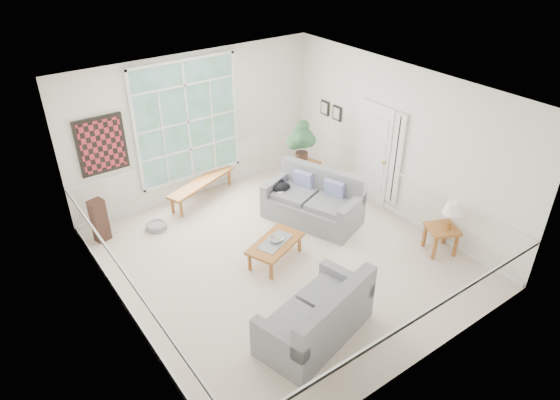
# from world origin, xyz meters

# --- Properties ---
(floor) EXTENTS (5.50, 6.00, 0.01)m
(floor) POSITION_xyz_m (0.00, 0.00, -0.01)
(floor) COLOR beige
(floor) RESTS_ON ground
(ceiling) EXTENTS (5.50, 6.00, 0.02)m
(ceiling) POSITION_xyz_m (0.00, 0.00, 3.00)
(ceiling) COLOR white
(ceiling) RESTS_ON ground
(wall_back) EXTENTS (5.50, 0.02, 3.00)m
(wall_back) POSITION_xyz_m (0.00, 3.00, 1.50)
(wall_back) COLOR white
(wall_back) RESTS_ON ground
(wall_front) EXTENTS (5.50, 0.02, 3.00)m
(wall_front) POSITION_xyz_m (0.00, -3.00, 1.50)
(wall_front) COLOR white
(wall_front) RESTS_ON ground
(wall_left) EXTENTS (0.02, 6.00, 3.00)m
(wall_left) POSITION_xyz_m (-2.75, 0.00, 1.50)
(wall_left) COLOR white
(wall_left) RESTS_ON ground
(wall_right) EXTENTS (0.02, 6.00, 3.00)m
(wall_right) POSITION_xyz_m (2.75, 0.00, 1.50)
(wall_right) COLOR white
(wall_right) RESTS_ON ground
(window_back) EXTENTS (2.30, 0.08, 2.40)m
(window_back) POSITION_xyz_m (-0.20, 2.96, 1.65)
(window_back) COLOR white
(window_back) RESTS_ON wall_back
(entry_door) EXTENTS (0.08, 0.90, 2.10)m
(entry_door) POSITION_xyz_m (2.71, 0.60, 1.05)
(entry_door) COLOR white
(entry_door) RESTS_ON floor
(door_sidelight) EXTENTS (0.08, 0.26, 1.90)m
(door_sidelight) POSITION_xyz_m (2.71, -0.03, 1.15)
(door_sidelight) COLOR white
(door_sidelight) RESTS_ON wall_right
(wall_art) EXTENTS (0.90, 0.06, 1.10)m
(wall_art) POSITION_xyz_m (-1.95, 2.95, 1.60)
(wall_art) COLOR maroon
(wall_art) RESTS_ON wall_back
(wall_frame_near) EXTENTS (0.04, 0.26, 0.32)m
(wall_frame_near) POSITION_xyz_m (2.71, 1.75, 1.55)
(wall_frame_near) COLOR black
(wall_frame_near) RESTS_ON wall_right
(wall_frame_far) EXTENTS (0.04, 0.26, 0.32)m
(wall_frame_far) POSITION_xyz_m (2.71, 2.15, 1.55)
(wall_frame_far) COLOR black
(wall_frame_far) RESTS_ON wall_right
(loveseat_right) EXTENTS (1.55, 2.06, 1.00)m
(loveseat_right) POSITION_xyz_m (1.19, 0.64, 0.50)
(loveseat_right) COLOR gray
(loveseat_right) RESTS_ON floor
(loveseat_front) EXTENTS (1.92, 1.31, 0.95)m
(loveseat_front) POSITION_xyz_m (-0.71, -1.77, 0.47)
(loveseat_front) COLOR gray
(loveseat_front) RESTS_ON floor
(coffee_table) EXTENTS (1.19, 0.92, 0.39)m
(coffee_table) POSITION_xyz_m (-0.15, -0.01, 0.20)
(coffee_table) COLOR #935522
(coffee_table) RESTS_ON floor
(pewter_bowl) EXTENTS (0.34, 0.34, 0.07)m
(pewter_bowl) POSITION_xyz_m (-0.12, 0.02, 0.43)
(pewter_bowl) COLOR #A2A2A7
(pewter_bowl) RESTS_ON coffee_table
(window_bench) EXTENTS (1.76, 0.96, 0.41)m
(window_bench) POSITION_xyz_m (-0.17, 2.65, 0.20)
(window_bench) COLOR #935522
(window_bench) RESTS_ON floor
(end_table) EXTENTS (0.80, 0.80, 0.63)m
(end_table) POSITION_xyz_m (1.79, 1.76, 0.32)
(end_table) COLOR #935522
(end_table) RESTS_ON floor
(houseplant) EXTENTS (0.73, 0.73, 0.92)m
(houseplant) POSITION_xyz_m (1.81, 1.79, 1.09)
(houseplant) COLOR #2D5A37
(houseplant) RESTS_ON end_table
(side_table) EXTENTS (0.66, 0.66, 0.51)m
(side_table) POSITION_xyz_m (2.40, -1.50, 0.26)
(side_table) COLOR #935522
(side_table) RESTS_ON floor
(table_lamp) EXTENTS (0.43, 0.43, 0.53)m
(table_lamp) POSITION_xyz_m (2.47, -1.57, 0.78)
(table_lamp) COLOR white
(table_lamp) RESTS_ON side_table
(pet_bed) EXTENTS (0.49, 0.49, 0.12)m
(pet_bed) POSITION_xyz_m (-1.44, 2.14, 0.06)
(pet_bed) COLOR gray
(pet_bed) RESTS_ON floor
(floor_speaker) EXTENTS (0.31, 0.26, 0.84)m
(floor_speaker) POSITION_xyz_m (-2.40, 2.40, 0.42)
(floor_speaker) COLOR #372119
(floor_speaker) RESTS_ON floor
(cat) EXTENTS (0.47, 0.42, 0.18)m
(cat) POSITION_xyz_m (0.86, 1.20, 0.60)
(cat) COLOR black
(cat) RESTS_ON loveseat_right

